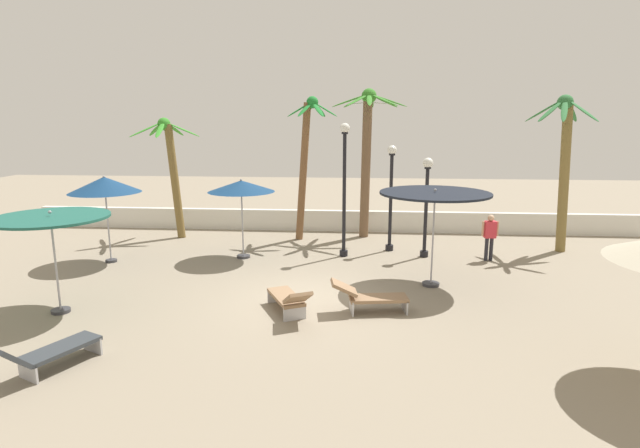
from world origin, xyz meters
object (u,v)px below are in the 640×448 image
object	(u,v)px
lamp_post_1	(391,193)
patio_umbrella_3	(241,187)
patio_umbrella_2	(435,197)
lounge_chair_0	(369,296)
guest_0	(490,233)
lounge_chair_1	(48,352)
patio_umbrella_4	(105,185)
seagull_0	(370,103)
palm_tree_3	(306,154)
lamp_post_2	(426,199)
patio_umbrella_0	(51,222)
palm_tree_0	(367,146)
palm_tree_1	(564,156)
lamp_post_0	(344,182)
palm_tree_2	(171,164)
lounge_chair_2	(289,298)

from	to	relation	value
lamp_post_1	patio_umbrella_3	bearing A→B (deg)	-164.61
patio_umbrella_2	lounge_chair_0	size ratio (longest dim) A/B	1.57
guest_0	lounge_chair_1	bearing A→B (deg)	-140.27
patio_umbrella_4	seagull_0	size ratio (longest dim) A/B	2.11
palm_tree_3	lamp_post_2	size ratio (longest dim) A/B	1.62
patio_umbrella_0	palm_tree_0	world-z (taller)	palm_tree_0
palm_tree_1	lamp_post_0	size ratio (longest dim) A/B	1.21
patio_umbrella_4	lamp_post_0	size ratio (longest dim) A/B	0.64
patio_umbrella_3	seagull_0	size ratio (longest dim) A/B	1.99
patio_umbrella_2	palm_tree_0	bearing A→B (deg)	106.90
patio_umbrella_4	palm_tree_0	bearing A→B (deg)	27.50
lamp_post_0	lounge_chair_1	size ratio (longest dim) A/B	2.31
lamp_post_1	seagull_0	bearing A→B (deg)	107.73
patio_umbrella_4	palm_tree_0	xyz separation A→B (m)	(8.36, 4.35, 1.04)
patio_umbrella_4	lounge_chair_0	bearing A→B (deg)	-23.94
patio_umbrella_0	patio_umbrella_2	xyz separation A→B (m)	(9.23, 2.77, 0.28)
patio_umbrella_4	lounge_chair_1	bearing A→B (deg)	-71.11
palm_tree_0	guest_0	xyz separation A→B (m)	(4.04, -3.19, -2.66)
patio_umbrella_2	palm_tree_2	xyz separation A→B (m)	(-9.32, 5.18, 0.38)
lounge_chair_1	seagull_0	bearing A→B (deg)	62.97
patio_umbrella_3	lounge_chair_2	size ratio (longest dim) A/B	1.40
palm_tree_2	patio_umbrella_4	bearing A→B (deg)	-102.95
palm_tree_0	lamp_post_0	world-z (taller)	palm_tree_0
patio_umbrella_2	seagull_0	size ratio (longest dim) A/B	2.23
palm_tree_3	lounge_chair_1	size ratio (longest dim) A/B	2.80
patio_umbrella_3	seagull_0	world-z (taller)	seagull_0
lounge_chair_0	patio_umbrella_2	bearing A→B (deg)	50.61
patio_umbrella_0	palm_tree_2	xyz separation A→B (m)	(-0.10, 7.95, 0.66)
patio_umbrella_4	lamp_post_0	bearing A→B (deg)	10.15
patio_umbrella_4	palm_tree_2	world-z (taller)	palm_tree_2
patio_umbrella_4	lamp_post_1	world-z (taller)	lamp_post_1
lamp_post_1	guest_0	size ratio (longest dim) A/B	2.41
palm_tree_3	seagull_0	world-z (taller)	palm_tree_3
patio_umbrella_3	lamp_post_1	world-z (taller)	lamp_post_1
patio_umbrella_3	lamp_post_0	world-z (taller)	lamp_post_0
lamp_post_0	lounge_chair_1	world-z (taller)	lamp_post_0
patio_umbrella_2	patio_umbrella_3	size ratio (longest dim) A/B	1.12
lamp_post_0	patio_umbrella_0	bearing A→B (deg)	-139.49
patio_umbrella_2	palm_tree_0	size ratio (longest dim) A/B	0.52
patio_umbrella_4	lamp_post_2	bearing A→B (deg)	8.15
patio_umbrella_4	lounge_chair_2	distance (m)	7.90
palm_tree_1	lamp_post_1	size ratio (longest dim) A/B	1.45
palm_tree_2	lounge_chair_2	distance (m)	9.80
patio_umbrella_2	lamp_post_1	distance (m)	3.95
palm_tree_1	lounge_chair_0	world-z (taller)	palm_tree_1
lamp_post_1	lounge_chair_1	bearing A→B (deg)	-125.85
palm_tree_0	patio_umbrella_3	bearing A→B (deg)	-139.93
patio_umbrella_4	lamp_post_0	xyz separation A→B (m)	(7.60, 1.36, 0.01)
seagull_0	lounge_chair_1	bearing A→B (deg)	-117.03
palm_tree_1	palm_tree_2	distance (m)	14.29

